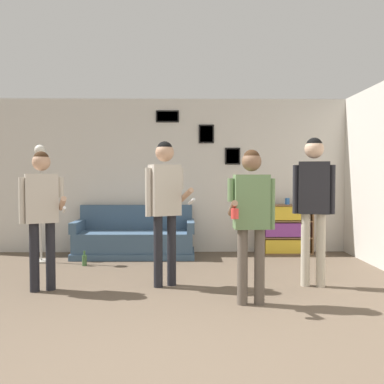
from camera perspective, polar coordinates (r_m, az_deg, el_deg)
The scene contains 11 objects.
ground_plane at distance 3.18m, azimuth -3.80°, elevation -22.96°, with size 20.00×20.00×0.00m, color brown.
wall_back at distance 7.57m, azimuth -1.87°, elevation 2.20°, with size 8.31×0.08×2.70m.
couch at distance 7.28m, azimuth -7.64°, elevation -6.28°, with size 1.99×0.80×0.84m.
bookshelf at distance 7.60m, azimuth 12.35°, elevation -4.86°, with size 0.91×0.30×0.86m.
floor_lamp at distance 7.05m, azimuth -19.56°, elevation 0.09°, with size 0.28×0.28×1.83m.
person_player_foreground_left at distance 5.28m, azimuth -19.39°, elevation -1.74°, with size 0.58×0.40×1.64m.
person_player_foreground_center at distance 5.19m, azimuth -3.64°, elevation -0.61°, with size 0.60×0.40×1.77m.
person_watcher_holding_cup at distance 4.50m, azimuth 7.91°, elevation -2.42°, with size 0.50×0.42×1.62m.
person_spectator_near_bookshelf at distance 5.39m, azimuth 15.92°, elevation -0.25°, with size 0.49×0.28×1.81m.
bottle_on_floor at distance 6.69m, azimuth -14.15°, elevation -8.77°, with size 0.07×0.07×0.22m.
drinking_cup at distance 7.56m, azimuth 12.59°, elevation -1.21°, with size 0.08×0.08×0.11m.
Camera 1 is at (0.16, -2.88, 1.35)m, focal length 40.00 mm.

